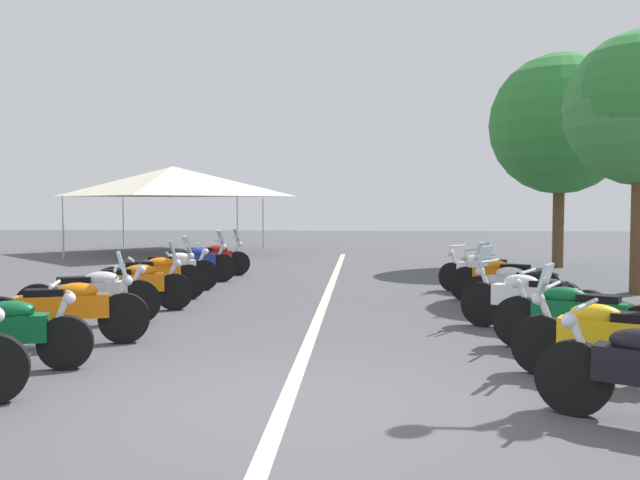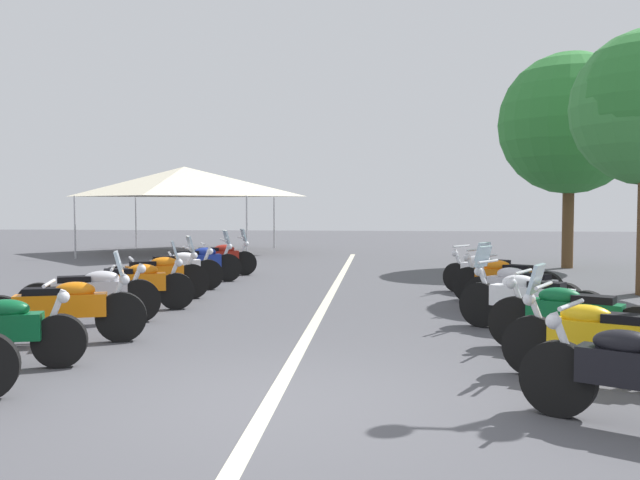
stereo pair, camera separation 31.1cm
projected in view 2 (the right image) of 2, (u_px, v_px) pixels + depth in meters
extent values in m
plane|color=#4C4C51|center=(269.00, 405.00, 6.46)|extent=(80.00, 80.00, 0.00)
cube|color=beige|center=(323.00, 308.00, 12.44)|extent=(25.83, 0.16, 0.01)
cylinder|color=black|center=(60.00, 341.00, 7.93)|extent=(0.30, 0.62, 0.61)
ellipsoid|color=#0C592D|center=(5.00, 309.00, 7.80)|extent=(0.39, 0.57, 0.22)
cylinder|color=silver|center=(54.00, 315.00, 7.90)|extent=(0.15, 0.30, 0.58)
cylinder|color=silver|center=(49.00, 283.00, 7.87)|extent=(0.61, 0.21, 0.04)
sphere|color=silver|center=(63.00, 297.00, 7.91)|extent=(0.14, 0.14, 0.14)
cylinder|color=black|center=(121.00, 317.00, 9.40)|extent=(0.35, 0.68, 0.67)
cube|color=orange|center=(61.00, 306.00, 9.21)|extent=(0.64, 1.19, 0.30)
ellipsoid|color=orange|center=(75.00, 290.00, 9.25)|extent=(0.41, 0.58, 0.22)
cube|color=black|center=(43.00, 292.00, 9.15)|extent=(0.40, 0.54, 0.12)
cylinder|color=silver|center=(116.00, 295.00, 9.37)|extent=(0.16, 0.30, 0.58)
cylinder|color=silver|center=(113.00, 268.00, 9.34)|extent=(0.60, 0.24, 0.04)
sphere|color=silver|center=(124.00, 280.00, 9.39)|extent=(0.14, 0.14, 0.14)
cylinder|color=silver|center=(26.00, 326.00, 9.30)|extent=(0.25, 0.55, 0.08)
cube|color=silver|center=(119.00, 263.00, 9.36)|extent=(0.38, 0.23, 0.32)
cylinder|color=black|center=(139.00, 301.00, 10.92)|extent=(0.41, 0.67, 0.68)
cylinder|color=black|center=(39.00, 305.00, 10.43)|extent=(0.41, 0.67, 0.68)
cube|color=silver|center=(90.00, 291.00, 10.67)|extent=(0.72, 1.12, 0.30)
ellipsoid|color=silver|center=(102.00, 278.00, 10.72)|extent=(0.45, 0.58, 0.22)
cube|color=black|center=(74.00, 280.00, 10.58)|extent=(0.44, 0.54, 0.12)
cylinder|color=silver|center=(134.00, 282.00, 10.88)|extent=(0.19, 0.29, 0.58)
cylinder|color=silver|center=(131.00, 259.00, 10.85)|extent=(0.58, 0.30, 0.04)
sphere|color=silver|center=(141.00, 269.00, 10.91)|extent=(0.14, 0.14, 0.14)
cylinder|color=silver|center=(60.00, 309.00, 10.70)|extent=(0.30, 0.53, 0.08)
cylinder|color=black|center=(176.00, 291.00, 12.26)|extent=(0.35, 0.65, 0.64)
cylinder|color=black|center=(87.00, 294.00, 11.88)|extent=(0.35, 0.65, 0.64)
cube|color=orange|center=(132.00, 282.00, 12.06)|extent=(0.65, 1.16, 0.30)
ellipsoid|color=orange|center=(143.00, 270.00, 12.09)|extent=(0.42, 0.58, 0.22)
cube|color=black|center=(119.00, 272.00, 11.99)|extent=(0.41, 0.54, 0.12)
cylinder|color=silver|center=(172.00, 274.00, 12.23)|extent=(0.16, 0.30, 0.58)
cylinder|color=silver|center=(170.00, 254.00, 12.20)|extent=(0.60, 0.25, 0.04)
sphere|color=silver|center=(179.00, 263.00, 12.25)|extent=(0.14, 0.14, 0.14)
cylinder|color=silver|center=(106.00, 298.00, 12.13)|extent=(0.26, 0.54, 0.08)
cube|color=silver|center=(175.00, 250.00, 12.22)|extent=(0.38, 0.24, 0.32)
cylinder|color=black|center=(192.00, 281.00, 13.61)|extent=(0.42, 0.67, 0.68)
cylinder|color=black|center=(116.00, 284.00, 13.12)|extent=(0.42, 0.67, 0.68)
cube|color=orange|center=(155.00, 273.00, 13.36)|extent=(0.72, 1.09, 0.30)
ellipsoid|color=orange|center=(164.00, 263.00, 13.41)|extent=(0.46, 0.58, 0.22)
cube|color=black|center=(143.00, 264.00, 13.27)|extent=(0.44, 0.55, 0.12)
cylinder|color=silver|center=(188.00, 266.00, 13.58)|extent=(0.19, 0.29, 0.58)
cylinder|color=silver|center=(186.00, 248.00, 13.54)|extent=(0.58, 0.30, 0.04)
sphere|color=silver|center=(194.00, 256.00, 13.60)|extent=(0.14, 0.14, 0.14)
cylinder|color=silver|center=(131.00, 288.00, 13.39)|extent=(0.31, 0.53, 0.08)
cube|color=silver|center=(190.00, 244.00, 13.57)|extent=(0.38, 0.26, 0.32)
cylinder|color=black|center=(208.00, 275.00, 15.01)|extent=(0.37, 0.66, 0.65)
cylinder|color=black|center=(142.00, 276.00, 14.63)|extent=(0.37, 0.66, 0.65)
cube|color=white|center=(175.00, 267.00, 14.81)|extent=(0.64, 1.07, 0.30)
ellipsoid|color=white|center=(184.00, 257.00, 14.85)|extent=(0.43, 0.58, 0.22)
cube|color=black|center=(165.00, 259.00, 14.74)|extent=(0.42, 0.54, 0.12)
cylinder|color=silver|center=(205.00, 261.00, 14.97)|extent=(0.17, 0.30, 0.58)
cylinder|color=silver|center=(203.00, 244.00, 14.94)|extent=(0.59, 0.26, 0.04)
sphere|color=silver|center=(210.00, 251.00, 14.99)|extent=(0.14, 0.14, 0.14)
cylinder|color=silver|center=(155.00, 280.00, 14.88)|extent=(0.27, 0.54, 0.08)
cylinder|color=black|center=(228.00, 268.00, 16.58)|extent=(0.40, 0.66, 0.66)
cylinder|color=black|center=(167.00, 270.00, 16.11)|extent=(0.40, 0.66, 0.66)
cube|color=navy|center=(197.00, 261.00, 16.34)|extent=(0.70, 1.10, 0.30)
ellipsoid|color=navy|center=(205.00, 252.00, 16.39)|extent=(0.45, 0.58, 0.22)
cube|color=black|center=(188.00, 253.00, 16.25)|extent=(0.44, 0.54, 0.12)
cylinder|color=silver|center=(225.00, 255.00, 16.55)|extent=(0.18, 0.29, 0.58)
cylinder|color=silver|center=(223.00, 240.00, 16.52)|extent=(0.58, 0.29, 0.04)
sphere|color=silver|center=(229.00, 247.00, 16.57)|extent=(0.14, 0.14, 0.14)
cylinder|color=silver|center=(178.00, 273.00, 16.38)|extent=(0.30, 0.53, 0.08)
cube|color=silver|center=(226.00, 237.00, 16.54)|extent=(0.38, 0.26, 0.32)
cylinder|color=black|center=(244.00, 263.00, 18.02)|extent=(0.37, 0.63, 0.62)
cylinder|color=black|center=(190.00, 265.00, 17.59)|extent=(0.37, 0.63, 0.62)
cube|color=maroon|center=(217.00, 257.00, 17.79)|extent=(0.67, 1.09, 0.30)
ellipsoid|color=maroon|center=(224.00, 249.00, 17.84)|extent=(0.44, 0.58, 0.22)
cube|color=black|center=(209.00, 250.00, 17.72)|extent=(0.42, 0.54, 0.12)
cylinder|color=silver|center=(242.00, 252.00, 17.98)|extent=(0.18, 0.29, 0.58)
cylinder|color=silver|center=(240.00, 238.00, 17.95)|extent=(0.59, 0.28, 0.04)
sphere|color=silver|center=(246.00, 244.00, 18.00)|extent=(0.14, 0.14, 0.14)
cylinder|color=silver|center=(200.00, 267.00, 17.85)|extent=(0.29, 0.54, 0.08)
cube|color=silver|center=(244.00, 235.00, 17.97)|extent=(0.38, 0.25, 0.32)
cylinder|color=black|center=(558.00, 379.00, 6.12)|extent=(0.47, 0.64, 0.66)
ellipsoid|color=black|center=(625.00, 343.00, 5.78)|extent=(0.49, 0.58, 0.22)
cylinder|color=silver|center=(566.00, 346.00, 6.07)|extent=(0.21, 0.28, 0.58)
cylinder|color=silver|center=(571.00, 305.00, 6.03)|extent=(0.55, 0.36, 0.04)
sphere|color=silver|center=(553.00, 321.00, 6.12)|extent=(0.14, 0.14, 0.14)
cylinder|color=black|center=(533.00, 346.00, 7.55)|extent=(0.42, 0.65, 0.65)
cube|color=#EAB214|center=(604.00, 336.00, 7.16)|extent=(0.74, 1.10, 0.30)
ellipsoid|color=#EAB214|center=(586.00, 315.00, 7.24)|extent=(0.47, 0.58, 0.22)
cube|color=black|center=(628.00, 320.00, 7.03)|extent=(0.45, 0.55, 0.12)
cylinder|color=silver|center=(539.00, 319.00, 7.50)|extent=(0.19, 0.29, 0.58)
cylinder|color=silver|center=(544.00, 286.00, 7.46)|extent=(0.57, 0.31, 0.04)
sphere|color=silver|center=(529.00, 299.00, 7.55)|extent=(0.14, 0.14, 0.14)
cube|color=silver|center=(536.00, 279.00, 7.50)|extent=(0.38, 0.27, 0.32)
cylinder|color=black|center=(515.00, 323.00, 8.97)|extent=(0.45, 0.65, 0.67)
cylinder|color=black|center=(640.00, 335.00, 8.14)|extent=(0.45, 0.65, 0.67)
cube|color=#0C592D|center=(574.00, 314.00, 8.55)|extent=(0.79, 1.12, 0.30)
ellipsoid|color=#0C592D|center=(560.00, 296.00, 8.63)|extent=(0.48, 0.58, 0.22)
cube|color=black|center=(594.00, 300.00, 8.41)|extent=(0.46, 0.55, 0.12)
cylinder|color=silver|center=(520.00, 300.00, 8.92)|extent=(0.20, 0.29, 0.58)
cylinder|color=silver|center=(523.00, 272.00, 8.88)|extent=(0.56, 0.33, 0.04)
sphere|color=silver|center=(512.00, 283.00, 8.97)|extent=(0.14, 0.14, 0.14)
cylinder|color=silver|center=(609.00, 343.00, 8.16)|extent=(0.34, 0.52, 0.08)
cylinder|color=black|center=(481.00, 305.00, 10.52)|extent=(0.49, 0.64, 0.67)
cylinder|color=black|center=(586.00, 315.00, 9.54)|extent=(0.49, 0.64, 0.67)
cube|color=white|center=(531.00, 297.00, 10.02)|extent=(0.89, 1.13, 0.30)
ellipsoid|color=white|center=(519.00, 282.00, 10.12)|extent=(0.51, 0.58, 0.22)
cube|color=black|center=(547.00, 286.00, 9.87)|extent=(0.48, 0.54, 0.12)
cylinder|color=silver|center=(485.00, 285.00, 10.46)|extent=(0.22, 0.28, 0.58)
cylinder|color=silver|center=(488.00, 261.00, 10.42)|extent=(0.54, 0.38, 0.04)
sphere|color=silver|center=(479.00, 271.00, 10.52)|extent=(0.14, 0.14, 0.14)
cylinder|color=silver|center=(558.00, 322.00, 9.60)|extent=(0.37, 0.50, 0.08)
cube|color=silver|center=(483.00, 256.00, 10.47)|extent=(0.37, 0.30, 0.32)
cylinder|color=black|center=(481.00, 294.00, 12.02)|extent=(0.49, 0.57, 0.61)
cylinder|color=black|center=(565.00, 302.00, 11.00)|extent=(0.49, 0.57, 0.61)
cube|color=silver|center=(521.00, 287.00, 11.50)|extent=(0.92, 1.06, 0.30)
ellipsoid|color=silver|center=(512.00, 274.00, 11.61)|extent=(0.53, 0.57, 0.22)
cube|color=black|center=(534.00, 277.00, 11.34)|extent=(0.50, 0.54, 0.12)
cylinder|color=silver|center=(484.00, 277.00, 11.96)|extent=(0.23, 0.27, 0.58)
cylinder|color=silver|center=(487.00, 256.00, 11.92)|extent=(0.51, 0.42, 0.04)
sphere|color=silver|center=(479.00, 265.00, 12.03)|extent=(0.14, 0.14, 0.14)
cylinder|color=silver|center=(542.00, 307.00, 11.08)|extent=(0.40, 0.48, 0.08)
cube|color=silver|center=(483.00, 252.00, 11.97)|extent=(0.36, 0.32, 0.32)
cylinder|color=black|center=(469.00, 284.00, 13.18)|extent=(0.48, 0.63, 0.66)
cylinder|color=black|center=(545.00, 290.00, 12.29)|extent=(0.48, 0.63, 0.66)
cube|color=orange|center=(506.00, 277.00, 12.72)|extent=(0.83, 1.08, 0.30)
ellipsoid|color=orange|center=(497.00, 266.00, 12.82)|extent=(0.50, 0.58, 0.22)
cube|color=black|center=(518.00, 268.00, 12.58)|extent=(0.48, 0.54, 0.12)
cylinder|color=silver|center=(472.00, 269.00, 13.12)|extent=(0.22, 0.28, 0.58)
cylinder|color=silver|center=(474.00, 250.00, 13.08)|extent=(0.54, 0.37, 0.04)
sphere|color=silver|center=(467.00, 258.00, 13.18)|extent=(0.14, 0.14, 0.14)
cylinder|color=silver|center=(525.00, 296.00, 12.33)|extent=(0.36, 0.51, 0.08)
cylinder|color=black|center=(457.00, 277.00, 14.69)|extent=(0.49, 0.57, 0.61)
cylinder|color=black|center=(519.00, 282.00, 13.73)|extent=(0.49, 0.57, 0.61)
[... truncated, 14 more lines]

